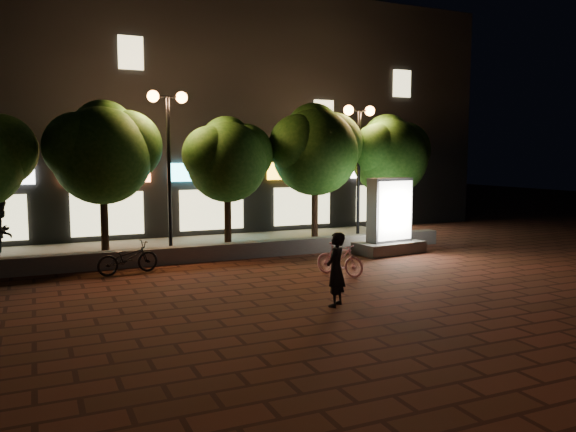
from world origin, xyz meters
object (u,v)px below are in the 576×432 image
street_lamp_right (359,138)px  scooter_pink (340,259)px  tree_far_right (390,152)px  tree_mid (228,156)px  scooter_parked (128,258)px  ad_kiosk (389,223)px  street_lamp_left (168,131)px  rider (336,269)px  tree_left (104,149)px  pedestrian (1,233)px  tree_right (316,147)px

street_lamp_right → scooter_pink: street_lamp_right is taller
tree_far_right → tree_mid: bearing=-180.0°
scooter_parked → street_lamp_right: bearing=-87.8°
tree_mid → scooter_parked: size_ratio=2.64×
street_lamp_right → ad_kiosk: (-0.20, -2.34, -2.88)m
street_lamp_left → rider: (1.91, -7.49, -3.22)m
tree_left → ad_kiosk: bearing=-16.6°
pedestrian → rider: bearing=-118.9°
tree_right → tree_far_right: size_ratio=1.06×
tree_left → tree_right: tree_right is taller
tree_far_right → street_lamp_right: size_ratio=0.96×
street_lamp_right → scooter_pink: (-3.46, -4.78, -3.45)m
tree_right → scooter_parked: (-7.03, -2.46, -3.12)m
tree_mid → tree_right: size_ratio=0.89×
scooter_parked → pedestrian: bearing=42.1°
tree_far_right → scooter_parked: size_ratio=2.79×
rider → scooter_parked: bearing=-95.6°
tree_left → tree_mid: (4.00, -0.00, -0.23)m
street_lamp_left → scooter_parked: 4.52m
tree_right → scooter_pink: tree_right is taller
ad_kiosk → street_lamp_left: bearing=161.0°
ad_kiosk → scooter_pink: 4.11m
tree_far_right → scooter_pink: bearing=-134.8°
tree_far_right → scooter_pink: (-5.02, -5.04, -2.92)m
ad_kiosk → scooter_parked: 8.49m
street_lamp_left → ad_kiosk: bearing=-19.0°
tree_left → street_lamp_right: size_ratio=0.98×
scooter_parked → scooter_pink: bearing=-128.4°
tree_left → rider: (3.86, -7.76, -2.64)m
street_lamp_left → street_lamp_right: 7.00m
tree_far_right → street_lamp_left: 8.58m
tree_far_right → tree_left: bearing=180.0°
rider → scooter_parked: size_ratio=0.94×
tree_mid → tree_far_right: 6.50m
street_lamp_left → scooter_parked: size_ratio=3.04×
scooter_pink → rider: size_ratio=0.92×
scooter_pink → rider: 3.18m
scooter_parked → tree_mid: bearing=-68.6°
street_lamp_left → rider: 8.38m
tree_left → scooter_parked: 3.89m
tree_mid → tree_far_right: (6.50, 0.00, 0.15)m
tree_left → pedestrian: bearing=-176.9°
tree_far_right → rider: bearing=-130.6°
pedestrian → scooter_parked: bearing=-106.5°
scooter_pink → tree_far_right: bearing=17.7°
tree_right → scooter_pink: 6.21m
tree_mid → ad_kiosk: size_ratio=1.79×
street_lamp_left → ad_kiosk: size_ratio=2.06×
street_lamp_left → scooter_pink: size_ratio=3.51×
tree_right → street_lamp_left: (-5.36, -0.26, 0.46)m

